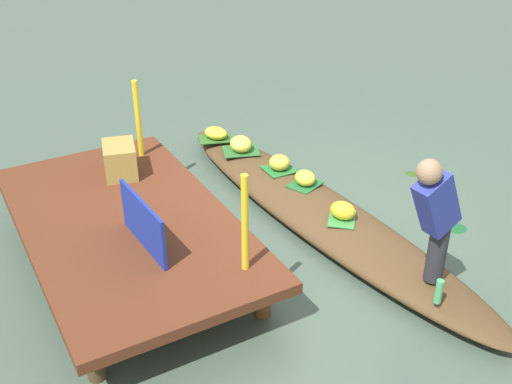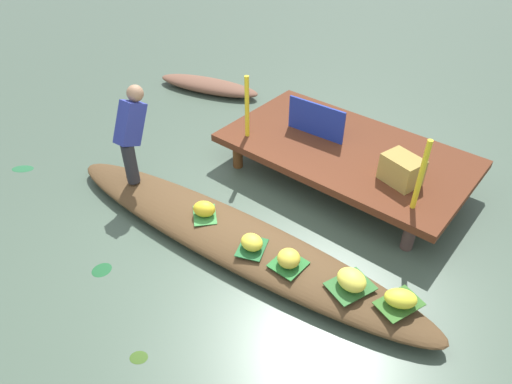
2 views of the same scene
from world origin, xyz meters
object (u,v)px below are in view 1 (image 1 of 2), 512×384
Objects in this scene: vendor_boat at (317,212)px; market_banner at (143,223)px; water_bottle at (439,291)px; banana_bunch_1 at (279,162)px; banana_bunch_2 at (343,211)px; banana_bunch_4 at (241,144)px; vendor_person at (436,214)px; banana_bunch_3 at (305,178)px; produce_crate at (120,160)px; banana_bunch_0 at (216,133)px.

vendor_boat is 5.86× the size of market_banner.
water_bottle is (-1.81, 0.07, 0.23)m from vendor_boat.
banana_bunch_2 is (-1.21, 0.01, 0.00)m from banana_bunch_1.
vendor_person reaches higher than banana_bunch_4.
banana_bunch_1 is 1.12× the size of water_bottle.
banana_bunch_4 reaches higher than banana_bunch_3.
produce_crate is (2.72, 1.72, -0.29)m from vendor_person.
banana_bunch_1 is 2.27m from market_banner.
banana_bunch_4 is (-0.46, -0.11, 0.02)m from banana_bunch_0.
market_banner reaches higher than banana_bunch_2.
water_bottle is at bearing -177.49° from banana_bunch_0.
banana_bunch_1 reaches higher than banana_bunch_0.
banana_bunch_2 reaches higher than vendor_boat.
banana_bunch_2 is at bearing -0.19° from vendor_person.
banana_bunch_4 is at bearing 4.55° from banana_bunch_2.
vendor_person is at bearing -19.57° from water_bottle.
market_banner is at bearing 84.82° from banana_bunch_2.
banana_bunch_1 is at bearing -0.23° from vendor_person.
vendor_person is 2.40m from market_banner.
banana_bunch_3 is (0.77, -0.06, -0.01)m from banana_bunch_2.
banana_bunch_2 is at bearing -173.73° from banana_bunch_0.
market_banner reaches higher than banana_bunch_1.
banana_bunch_3 is 2.03m from vendor_person.
market_banner is (-1.67, 1.83, 0.37)m from banana_bunch_4.
vendor_boat is 0.85m from banana_bunch_1.
vendor_person is at bearing 176.26° from vendor_boat.
banana_bunch_3 is 0.21× the size of vendor_person.
produce_crate reaches higher than banana_bunch_4.
banana_bunch_1 is 1.79m from produce_crate.
banana_bunch_1 is (0.82, -0.03, 0.21)m from vendor_boat.
market_banner reaches higher than produce_crate.
banana_bunch_4 is 0.36× the size of market_banner.
banana_bunch_2 is at bearing 178.78° from vendor_boat.
banana_bunch_2 is 1.85m from banana_bunch_4.
banana_bunch_3 reaches higher than banana_bunch_0.
banana_bunch_4 is 2.51m from market_banner.
market_banner is (-2.13, 1.73, 0.39)m from banana_bunch_0.
market_banner is at bearing 169.37° from produce_crate.
banana_bunch_1 is 2.63m from water_bottle.
produce_crate reaches higher than water_bottle.
vendor_boat is 1.82m from water_bottle.
banana_bunch_0 is 1.39× the size of water_bottle.
vendor_person is (-1.94, 0.07, 0.61)m from banana_bunch_3.
water_bottle is 0.50× the size of produce_crate.
vendor_boat is 16.18× the size of banana_bunch_0.
banana_bunch_0 is 0.25× the size of vendor_person.
banana_bunch_3 is at bearing -3.99° from water_bottle.
banana_bunch_1 is 0.66m from banana_bunch_4.
vendor_boat is 16.12× the size of banana_bunch_4.
banana_bunch_4 is 1.63m from produce_crate.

